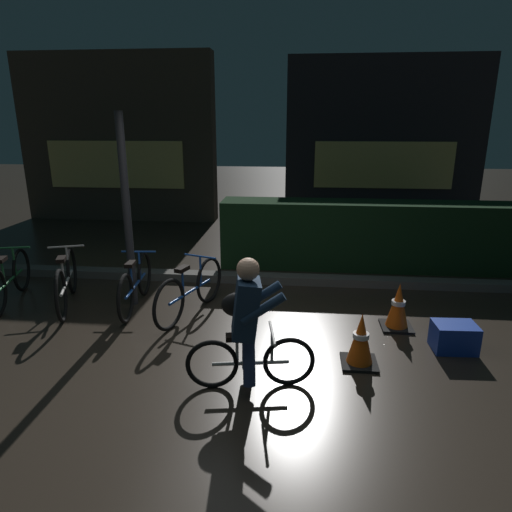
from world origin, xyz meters
TOP-DOWN VIEW (x-y plane):
  - ground_plane at (0.00, 0.00)m, footprint 40.00×40.00m
  - sidewalk_curb at (0.00, 2.20)m, footprint 12.00×0.24m
  - hedge_row at (1.80, 3.10)m, footprint 4.80×0.70m
  - storefront_left at (-3.71, 6.50)m, footprint 4.68×0.54m
  - storefront_right at (2.64, 7.20)m, footprint 4.68×0.54m
  - street_post at (-1.51, 1.20)m, footprint 0.10×0.10m
  - parked_bike_leftmost at (-3.17, 1.08)m, footprint 0.50×1.50m
  - parked_bike_left_mid at (-2.35, 1.06)m, footprint 0.61×1.55m
  - parked_bike_center_left at (-1.43, 1.10)m, footprint 0.46×1.51m
  - parked_bike_center_right at (-0.66, 0.93)m, footprint 0.57×1.48m
  - traffic_cone_near at (1.32, -0.10)m, footprint 0.36×0.36m
  - traffic_cone_far at (1.86, 0.79)m, footprint 0.36×0.36m
  - blue_crate at (2.36, 0.30)m, footprint 0.45×0.34m
  - cyclist at (0.24, -0.58)m, footprint 1.18×0.50m

SIDE VIEW (x-z plane):
  - ground_plane at x=0.00m, z-range 0.00..0.00m
  - sidewalk_curb at x=0.00m, z-range 0.00..0.12m
  - blue_crate at x=2.36m, z-range 0.00..0.30m
  - traffic_cone_near at x=1.32m, z-range -0.01..0.54m
  - traffic_cone_far at x=1.86m, z-range -0.01..0.55m
  - parked_bike_center_left at x=-1.43m, z-range -0.03..0.67m
  - parked_bike_leftmost at x=-3.17m, z-range -0.03..0.68m
  - parked_bike_center_right at x=-0.66m, z-range -0.03..0.68m
  - parked_bike_left_mid at x=-2.35m, z-range -0.03..0.72m
  - hedge_row at x=1.80m, z-range 0.00..1.10m
  - cyclist at x=0.24m, z-range 0.01..1.25m
  - street_post at x=-1.51m, z-range 0.00..2.48m
  - storefront_right at x=2.64m, z-range -0.01..3.82m
  - storefront_left at x=-3.71m, z-range -0.01..3.87m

